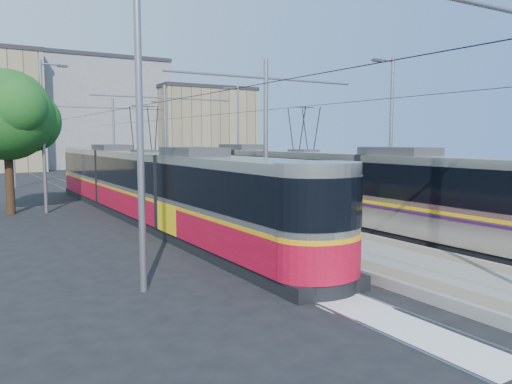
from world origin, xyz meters
TOP-DOWN VIEW (x-y plane):
  - ground at (0.00, 0.00)m, footprint 160.00×160.00m
  - platform at (0.00, 17.00)m, footprint 4.00×50.00m
  - tactile_strip_left at (-1.45, 17.00)m, footprint 0.70×50.00m
  - tactile_strip_right at (1.45, 17.00)m, footprint 0.70×50.00m
  - rails at (0.00, 17.00)m, footprint 8.71×70.00m
  - track_arrow at (-3.60, -3.00)m, footprint 1.20×5.00m
  - tram_left at (-3.60, 13.37)m, footprint 2.43×29.17m
  - tram_right at (3.60, 10.14)m, footprint 2.43×31.74m
  - catenary at (0.00, 14.15)m, footprint 9.20×70.00m
  - street_lamps at (-0.00, 21.00)m, footprint 15.18×38.22m
  - shelter at (-0.04, 13.73)m, footprint 0.79×1.11m
  - tree at (-8.85, 18.67)m, footprint 5.16×4.77m
  - building_centre at (6.00, 64.00)m, footprint 18.36×14.28m
  - building_right at (20.00, 58.00)m, footprint 14.28×10.20m

SIDE VIEW (x-z plane):
  - ground at x=0.00m, z-range 0.00..0.00m
  - track_arrow at x=-3.60m, z-range 0.00..0.01m
  - rails at x=0.00m, z-range 0.00..0.03m
  - platform at x=0.00m, z-range 0.00..0.30m
  - tactile_strip_left at x=-1.45m, z-range 0.30..0.31m
  - tactile_strip_right at x=1.45m, z-range 0.30..0.31m
  - shelter at x=-0.04m, z-range 0.35..2.61m
  - tram_left at x=-3.60m, z-range -1.04..4.46m
  - tram_right at x=3.60m, z-range -0.89..4.61m
  - street_lamps at x=0.00m, z-range 0.18..8.18m
  - catenary at x=0.00m, z-range 1.02..8.02m
  - tree at x=-8.85m, z-range 1.32..8.82m
  - building_right at x=20.00m, z-range 0.01..11.48m
  - building_centre at x=6.00m, z-range 0.01..15.13m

